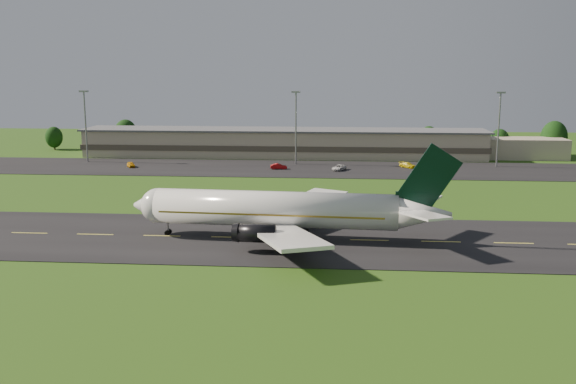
# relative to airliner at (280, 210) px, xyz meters

# --- Properties ---
(ground) EXTENTS (360.00, 360.00, 0.00)m
(ground) POSITION_rel_airliner_xyz_m (-8.07, 0.05, -4.66)
(ground) COLOR #1C4411
(ground) RESTS_ON ground
(taxiway) EXTENTS (220.00, 30.00, 0.10)m
(taxiway) POSITION_rel_airliner_xyz_m (-8.07, 0.05, -4.61)
(taxiway) COLOR black
(taxiway) RESTS_ON ground
(apron) EXTENTS (260.00, 30.00, 0.10)m
(apron) POSITION_rel_airliner_xyz_m (-8.07, 72.05, -4.61)
(apron) COLOR black
(apron) RESTS_ON ground
(airliner) EXTENTS (51.30, 42.11, 15.57)m
(airliner) POSITION_rel_airliner_xyz_m (0.00, 0.00, 0.00)
(airliner) COLOR white
(airliner) RESTS_ON ground
(terminal) EXTENTS (145.00, 16.00, 8.40)m
(terminal) POSITION_rel_airliner_xyz_m (-1.67, 96.23, -0.67)
(terminal) COLOR tan
(terminal) RESTS_ON ground
(light_mast_west) EXTENTS (2.40, 1.20, 20.35)m
(light_mast_west) POSITION_rel_airliner_xyz_m (-63.07, 80.05, 8.08)
(light_mast_west) COLOR gray
(light_mast_west) RESTS_ON ground
(light_mast_centre) EXTENTS (2.40, 1.20, 20.35)m
(light_mast_centre) POSITION_rel_airliner_xyz_m (-3.07, 80.05, 8.08)
(light_mast_centre) COLOR gray
(light_mast_centre) RESTS_ON ground
(light_mast_east) EXTENTS (2.40, 1.20, 20.35)m
(light_mast_east) POSITION_rel_airliner_xyz_m (51.93, 80.05, 8.08)
(light_mast_east) COLOR gray
(light_mast_east) RESTS_ON ground
(tree_line) EXTENTS (195.70, 9.99, 10.72)m
(tree_line) POSITION_rel_airliner_xyz_m (29.16, 105.99, 0.36)
(tree_line) COLOR black
(tree_line) RESTS_ON ground
(service_vehicle_a) EXTENTS (3.45, 4.43, 1.41)m
(service_vehicle_a) POSITION_rel_airliner_xyz_m (-47.30, 70.77, -3.86)
(service_vehicle_a) COLOR orange
(service_vehicle_a) RESTS_ON apron
(service_vehicle_b) EXTENTS (4.55, 2.04, 1.45)m
(service_vehicle_b) POSITION_rel_airliner_xyz_m (-6.97, 70.47, -3.84)
(service_vehicle_b) COLOR #A30A0E
(service_vehicle_b) RESTS_ON apron
(service_vehicle_c) EXTENTS (4.28, 5.67, 1.43)m
(service_vehicle_c) POSITION_rel_airliner_xyz_m (9.06, 69.69, -3.85)
(service_vehicle_c) COLOR silver
(service_vehicle_c) RESTS_ON apron
(service_vehicle_d) EXTENTS (4.82, 5.08, 1.45)m
(service_vehicle_d) POSITION_rel_airliner_xyz_m (27.50, 75.52, -3.84)
(service_vehicle_d) COLOR yellow
(service_vehicle_d) RESTS_ON apron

